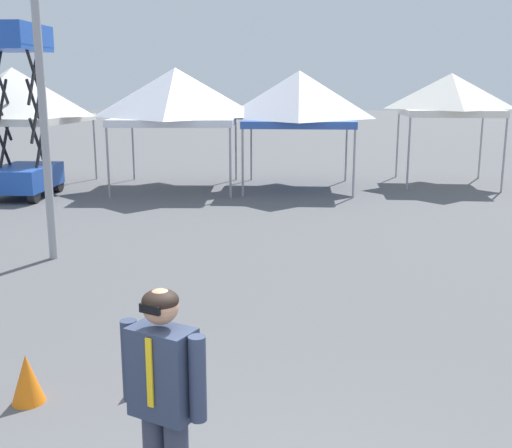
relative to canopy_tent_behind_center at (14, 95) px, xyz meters
The scene contains 8 objects.
canopy_tent_behind_center is the anchor object (origin of this frame).
canopy_tent_center 4.79m from the canopy_tent_behind_center, ahead, with size 3.65×3.65×3.46m.
canopy_tent_right_of_center 8.33m from the canopy_tent_behind_center, ahead, with size 3.17×3.17×3.38m.
canopy_tent_behind_right 12.90m from the canopy_tent_behind_center, ahead, with size 2.84×2.84×3.32m.
scissor_lift 2.44m from the canopy_tent_behind_center, 62.33° to the right, with size 1.45×2.33×4.52m.
person_foreground 16.36m from the canopy_tent_behind_center, 62.12° to the right, with size 0.60×0.39×1.78m.
traffic_cone_lot_center 14.29m from the canopy_tent_behind_center, 60.55° to the right, with size 0.32×0.32×0.59m, color orange.
traffic_cone_near_barrier 14.17m from the canopy_tent_behind_center, 65.17° to the right, with size 0.32×0.32×0.49m, color orange.
Camera 1 is at (0.30, -3.03, 3.03)m, focal length 43.91 mm.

